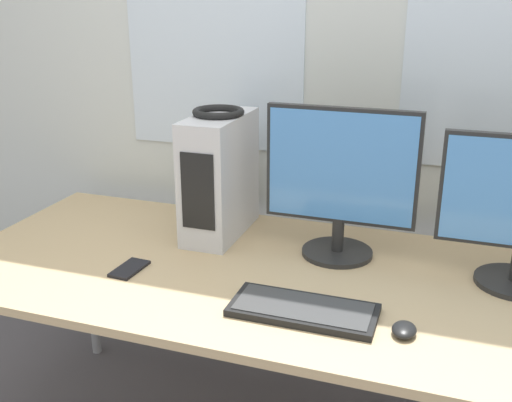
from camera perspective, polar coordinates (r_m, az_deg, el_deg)
name	(u,v)px	position (r m, az deg, el deg)	size (l,w,h in m)	color
wall_back	(354,64)	(2.30, 9.31, 12.80)	(8.00, 0.07, 2.70)	silver
desk	(309,288)	(1.92, 5.06, -8.28)	(2.37, 0.94, 0.76)	tan
pc_tower	(220,176)	(2.16, -3.49, 2.41)	(0.17, 0.38, 0.44)	silver
headphones	(218,112)	(2.10, -3.61, 8.47)	(0.18, 0.18, 0.02)	black
monitor_main	(341,180)	(1.97, 8.06, 2.04)	(0.50, 0.24, 0.50)	black
keyboard	(303,310)	(1.70, 4.52, -10.28)	(0.41, 0.18, 0.02)	black
mouse	(404,330)	(1.64, 13.93, -11.81)	(0.06, 0.09, 0.03)	black
cell_phone	(129,269)	(1.98, -11.96, -6.33)	(0.08, 0.14, 0.01)	black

